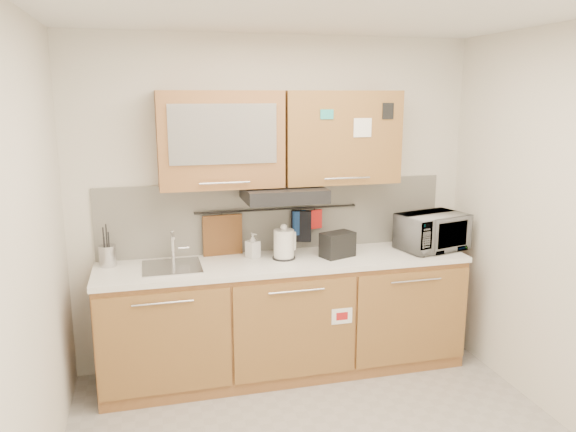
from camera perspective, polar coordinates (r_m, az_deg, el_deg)
ceiling at (r=3.00m, az=5.68°, el=20.77°), size 3.20×3.20×0.00m
wall_back at (r=4.49m, az=-1.23°, el=1.32°), size 3.20×0.00×3.20m
wall_left at (r=2.98m, az=-25.41°, el=-5.61°), size 0.00×3.00×3.00m
base_cabinet at (r=4.46m, az=-0.26°, el=-10.77°), size 2.80×0.64×0.88m
countertop at (r=4.29m, az=-0.26°, el=-4.70°), size 2.82×0.62×0.04m
backsplash at (r=4.50m, az=-1.19°, el=0.04°), size 2.80×0.02×0.56m
upper_cabinets at (r=4.25m, az=-0.78°, el=7.92°), size 1.82×0.37×0.70m
range_hood at (r=4.23m, az=-0.46°, el=2.29°), size 0.60×0.46×0.10m
sink at (r=4.19m, az=-11.70°, el=-5.06°), size 0.42×0.40×0.26m
utensil_rail at (r=4.45m, az=-1.08°, el=0.69°), size 1.30×0.02×0.02m
utensil_crock at (r=4.31m, az=-17.85°, el=-3.84°), size 0.15×0.15×0.31m
kettle at (r=4.28m, az=-0.42°, el=-2.94°), size 0.21×0.21×0.27m
toaster at (r=4.35m, az=5.06°, el=-2.88°), size 0.29×0.23×0.19m
microwave at (r=4.68m, az=14.42°, el=-1.56°), size 0.60×0.48×0.29m
soap_bottle at (r=4.33m, az=-3.60°, el=-2.98°), size 0.12×0.12×0.19m
cutting_board at (r=4.40m, az=-6.65°, el=-2.32°), size 0.31×0.04×0.38m
oven_mitt at (r=4.50m, az=1.18°, el=-0.69°), size 0.12×0.07×0.19m
dark_pouch at (r=4.51m, az=1.35°, el=-1.04°), size 0.17×0.10×0.25m
pot_holder at (r=4.53m, az=2.76°, el=-0.34°), size 0.12×0.05×0.15m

